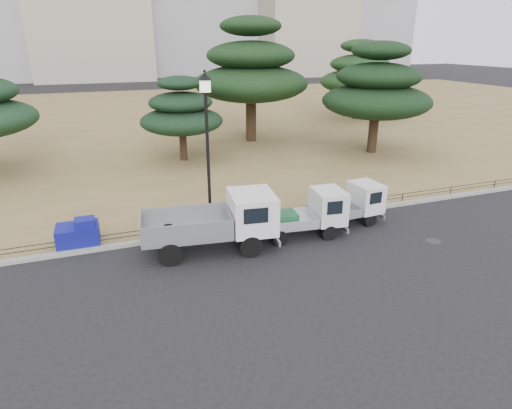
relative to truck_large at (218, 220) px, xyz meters
name	(u,v)px	position (x,y,z in m)	size (l,w,h in m)	color
ground	(274,254)	(1.87, -1.14, -1.22)	(220.00, 220.00, 0.00)	black
lawn	(159,120)	(1.87, 29.46, -1.14)	(120.00, 56.00, 0.15)	olive
curb	(251,226)	(1.87, 1.46, -1.14)	(120.00, 0.25, 0.16)	gray
truck_large	(218,220)	(0.00, 0.00, 0.00)	(5.23, 2.57, 2.19)	black
truck_kei_front	(308,214)	(3.83, 0.01, -0.28)	(3.72, 1.90, 1.89)	black
truck_kei_rear	(350,205)	(6.09, 0.45, -0.34)	(3.43, 1.65, 1.75)	black
street_lamp	(207,127)	(0.15, 1.76, 3.22)	(0.57, 0.57, 6.34)	black
pipe_fence	(250,217)	(1.87, 1.61, -0.78)	(38.00, 0.04, 0.40)	black
tarp_pile	(79,233)	(-5.07, 2.10, -0.65)	(1.59, 1.18, 1.05)	navy
manhole	(433,241)	(8.37, -2.34, -1.21)	(0.60, 0.60, 0.01)	#2D2D30
pine_center_left	(181,113)	(1.22, 13.09, 2.05)	(5.32, 5.32, 5.41)	black
pine_center_right	(251,71)	(7.36, 17.07, 4.23)	(8.62, 8.62, 9.15)	black
pine_east_near	(377,90)	(14.19, 10.64, 3.23)	(7.38, 7.38, 7.46)	black
pine_east_far	(359,74)	(20.70, 23.00, 3.30)	(7.54, 7.54, 7.57)	black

